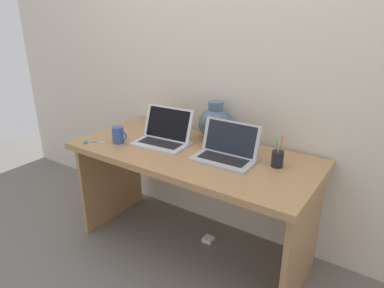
# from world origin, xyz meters

# --- Properties ---
(ground_plane) EXTENTS (6.00, 6.00, 0.00)m
(ground_plane) POSITION_xyz_m (0.00, 0.00, 0.00)
(ground_plane) COLOR slate
(back_wall) EXTENTS (4.40, 0.04, 2.40)m
(back_wall) POSITION_xyz_m (0.00, 0.39, 1.20)
(back_wall) COLOR beige
(back_wall) RESTS_ON ground
(desk) EXTENTS (1.54, 0.70, 0.72)m
(desk) POSITION_xyz_m (0.00, 0.00, 0.57)
(desk) COLOR #AD7F51
(desk) RESTS_ON ground
(laptop_left) EXTENTS (0.37, 0.27, 0.22)m
(laptop_left) POSITION_xyz_m (-0.23, 0.03, 0.77)
(laptop_left) COLOR silver
(laptop_left) RESTS_ON desk
(laptop_right) EXTENTS (0.36, 0.23, 0.21)m
(laptop_right) POSITION_xyz_m (0.23, 0.03, 0.77)
(laptop_right) COLOR #B2B2B7
(laptop_right) RESTS_ON desk
(green_vase) EXTENTS (0.23, 0.23, 0.26)m
(green_vase) POSITION_xyz_m (-0.00, 0.28, 0.83)
(green_vase) COLOR slate
(green_vase) RESTS_ON desk
(coffee_mug) EXTENTS (0.12, 0.08, 0.11)m
(coffee_mug) POSITION_xyz_m (-0.48, -0.14, 0.77)
(coffee_mug) COLOR #335199
(coffee_mug) RESTS_ON desk
(pen_cup) EXTENTS (0.07, 0.07, 0.18)m
(pen_cup) POSITION_xyz_m (0.51, 0.09, 0.76)
(pen_cup) COLOR black
(pen_cup) RESTS_ON desk
(scissors) EXTENTS (0.13, 0.12, 0.01)m
(scissors) POSITION_xyz_m (-0.64, -0.25, 0.72)
(scissors) COLOR #B7B7BC
(scissors) RESTS_ON desk
(power_brick) EXTENTS (0.07, 0.07, 0.03)m
(power_brick) POSITION_xyz_m (0.06, 0.12, 0.01)
(power_brick) COLOR white
(power_brick) RESTS_ON ground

